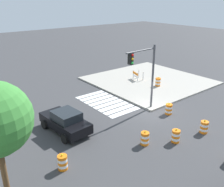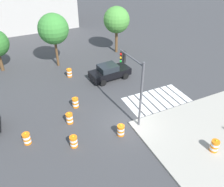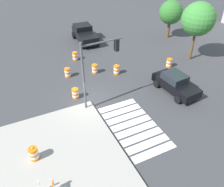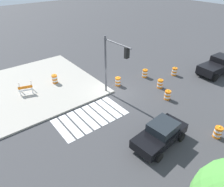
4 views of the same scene
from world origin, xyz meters
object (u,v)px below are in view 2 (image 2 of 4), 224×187
traffic_barrel_near_corner (69,118)px  traffic_barrel_on_sidewalk (215,146)px  traffic_light_pole (133,77)px  traffic_barrel_crosswalk_end (74,141)px  traffic_barrel_far_curb (27,138)px  street_tree_streetside_far (53,29)px  street_tree_streetside_mid (117,20)px  traffic_barrel_lane_center (121,130)px  traffic_barrel_median_far (69,73)px  sports_car (109,72)px  traffic_barrel_median_near (75,103)px

traffic_barrel_near_corner → traffic_barrel_on_sidewalk: traffic_barrel_on_sidewalk is taller
traffic_light_pole → traffic_barrel_crosswalk_end: bearing=-169.3°
traffic_barrel_far_curb → street_tree_streetside_far: bearing=65.2°
traffic_barrel_on_sidewalk → street_tree_streetside_far: size_ratio=0.17×
traffic_barrel_near_corner → traffic_barrel_on_sidewalk: 11.00m
traffic_barrel_near_corner → traffic_barrel_far_curb: size_ratio=1.00×
traffic_barrel_far_curb → street_tree_streetside_mid: (13.21, 11.97, 3.73)m
traffic_barrel_lane_center → traffic_barrel_on_sidewalk: 6.67m
traffic_barrel_median_far → traffic_barrel_on_sidewalk: 15.88m
traffic_barrel_near_corner → traffic_barrel_lane_center: same height
traffic_barrel_crosswalk_end → traffic_light_pole: 6.39m
traffic_barrel_crosswalk_end → traffic_barrel_near_corner: bearing=79.5°
sports_car → traffic_barrel_median_near: size_ratio=4.35×
traffic_barrel_near_corner → traffic_barrel_on_sidewalk: bearing=-42.1°
traffic_barrel_near_corner → traffic_barrel_crosswalk_end: bearing=-100.5°
traffic_light_pole → street_tree_streetside_mid: street_tree_streetside_mid is taller
traffic_barrel_median_near → traffic_barrel_on_sidewalk: bearing=-52.5°
traffic_barrel_crosswalk_end → street_tree_streetside_mid: size_ratio=0.18×
traffic_barrel_crosswalk_end → traffic_barrel_lane_center: size_ratio=1.00×
sports_car → street_tree_streetside_far: bearing=127.6°
traffic_barrel_near_corner → traffic_barrel_median_far: 7.68m
traffic_barrel_lane_center → traffic_light_pole: traffic_light_pole is taller
traffic_light_pole → street_tree_streetside_mid: size_ratio=0.94×
sports_car → traffic_barrel_lane_center: (-2.86, -8.15, -0.36)m
sports_car → street_tree_streetside_mid: size_ratio=0.76×
traffic_barrel_near_corner → traffic_barrel_far_curb: 3.58m
traffic_barrel_near_corner → traffic_light_pole: bearing=-18.7°
traffic_barrel_near_corner → traffic_barrel_crosswalk_end: (-0.48, -2.62, 0.00)m
traffic_barrel_lane_center → traffic_light_pole: 4.10m
sports_car → street_tree_streetside_far: (-4.16, 5.41, 3.56)m
traffic_barrel_crosswalk_end → street_tree_streetside_mid: bearing=53.3°
traffic_barrel_near_corner → traffic_barrel_far_curb: (-3.47, -0.87, 0.00)m
traffic_barrel_median_far → traffic_barrel_far_curb: same height
traffic_barrel_near_corner → traffic_barrel_median_near: (1.10, 1.85, 0.00)m
traffic_barrel_median_near → traffic_barrel_near_corner: bearing=-120.7°
traffic_barrel_on_sidewalk → traffic_light_pole: size_ratio=0.19×
traffic_barrel_crosswalk_end → street_tree_streetside_mid: (10.22, 13.72, 3.73)m
traffic_barrel_near_corner → traffic_barrel_median_far: bearing=73.3°
traffic_barrel_lane_center → street_tree_streetside_mid: bearing=64.8°
traffic_barrel_median_far → street_tree_streetside_mid: size_ratio=0.18×
traffic_barrel_median_near → traffic_barrel_lane_center: bearing=-67.8°
traffic_light_pole → traffic_barrel_on_sidewalk: bearing=-59.6°
traffic_light_pole → street_tree_streetside_far: (-3.00, 12.14, 0.46)m
street_tree_streetside_far → traffic_barrel_lane_center: bearing=-84.5°
traffic_barrel_crosswalk_end → traffic_barrel_lane_center: same height
traffic_barrel_near_corner → traffic_barrel_median_near: size_ratio=1.00×
traffic_barrel_median_near → traffic_barrel_lane_center: 5.28m
sports_car → traffic_barrel_crosswalk_end: sports_car is taller
sports_car → street_tree_streetside_mid: (3.78, 5.99, 3.37)m
traffic_barrel_median_near → traffic_barrel_lane_center: same height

